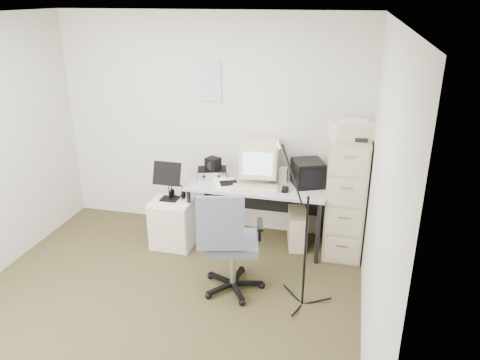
% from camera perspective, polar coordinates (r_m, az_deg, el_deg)
% --- Properties ---
extents(floor, '(3.60, 3.60, 0.01)m').
position_cam_1_polar(floor, '(4.44, -10.23, -15.41)').
color(floor, '#3E371B').
rests_on(floor, ground).
extents(ceiling, '(3.60, 3.60, 0.01)m').
position_cam_1_polar(ceiling, '(3.56, -13.04, 18.77)').
color(ceiling, white).
rests_on(ceiling, ground).
extents(wall_back, '(3.60, 0.02, 2.50)m').
position_cam_1_polar(wall_back, '(5.42, -3.53, 6.72)').
color(wall_back, silver).
rests_on(wall_back, ground).
extents(wall_right, '(0.02, 3.60, 2.50)m').
position_cam_1_polar(wall_right, '(3.50, 16.43, -2.86)').
color(wall_right, silver).
rests_on(wall_right, ground).
extents(wall_calendar, '(0.30, 0.02, 0.44)m').
position_cam_1_polar(wall_calendar, '(5.31, -3.91, 11.92)').
color(wall_calendar, white).
rests_on(wall_calendar, wall_back).
extents(filing_cabinet, '(0.40, 0.60, 1.30)m').
position_cam_1_polar(filing_cabinet, '(5.08, 12.81, -2.01)').
color(filing_cabinet, tan).
rests_on(filing_cabinet, floor).
extents(printer, '(0.49, 0.41, 0.16)m').
position_cam_1_polar(printer, '(4.85, 13.53, 5.94)').
color(printer, beige).
rests_on(printer, filing_cabinet).
extents(desk, '(1.50, 0.70, 0.73)m').
position_cam_1_polar(desk, '(5.26, 2.15, -4.03)').
color(desk, silver).
rests_on(desk, floor).
extents(crt_monitor, '(0.44, 0.45, 0.44)m').
position_cam_1_polar(crt_monitor, '(5.11, 2.42, 2.27)').
color(crt_monitor, beige).
rests_on(crt_monitor, desk).
extents(crt_tv, '(0.41, 0.41, 0.28)m').
position_cam_1_polar(crt_tv, '(5.06, 8.26, 0.86)').
color(crt_tv, black).
rests_on(crt_tv, desk).
extents(desk_speaker, '(0.09, 0.09, 0.16)m').
position_cam_1_polar(desk_speaker, '(5.14, 5.31, 0.65)').
color(desk_speaker, beige).
rests_on(desk_speaker, desk).
extents(keyboard, '(0.52, 0.23, 0.03)m').
position_cam_1_polar(keyboard, '(4.95, 1.75, -0.94)').
color(keyboard, beige).
rests_on(keyboard, desk).
extents(mouse, '(0.07, 0.12, 0.03)m').
position_cam_1_polar(mouse, '(4.91, 5.52, -1.16)').
color(mouse, black).
rests_on(mouse, desk).
extents(radio_receiver, '(0.37, 0.31, 0.09)m').
position_cam_1_polar(radio_receiver, '(5.28, -3.42, 0.91)').
color(radio_receiver, black).
rests_on(radio_receiver, desk).
extents(radio_speaker, '(0.18, 0.18, 0.14)m').
position_cam_1_polar(radio_speaker, '(5.21, -3.31, 1.98)').
color(radio_speaker, black).
rests_on(radio_speaker, radio_receiver).
extents(papers, '(0.34, 0.38, 0.02)m').
position_cam_1_polar(papers, '(5.05, -1.83, -0.49)').
color(papers, white).
rests_on(papers, desk).
extents(pc_tower, '(0.27, 0.46, 0.40)m').
position_cam_1_polar(pc_tower, '(5.32, 6.99, -5.87)').
color(pc_tower, beige).
rests_on(pc_tower, floor).
extents(office_chair, '(0.73, 0.73, 1.04)m').
position_cam_1_polar(office_chair, '(4.37, -0.90, -7.44)').
color(office_chair, slate).
rests_on(office_chair, floor).
extents(side_cart, '(0.45, 0.36, 0.55)m').
position_cam_1_polar(side_cart, '(5.27, -8.22, -5.28)').
color(side_cart, silver).
rests_on(side_cart, floor).
extents(music_stand, '(0.34, 0.26, 0.45)m').
position_cam_1_polar(music_stand, '(5.10, -8.72, -0.07)').
color(music_stand, black).
rests_on(music_stand, side_cart).
extents(headphones, '(0.18, 0.18, 0.03)m').
position_cam_1_polar(headphones, '(5.20, -7.61, -1.59)').
color(headphones, black).
rests_on(headphones, side_cart).
extents(mic_stand, '(0.03, 0.03, 1.41)m').
position_cam_1_polar(mic_stand, '(4.11, 8.06, -6.75)').
color(mic_stand, black).
rests_on(mic_stand, floor).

